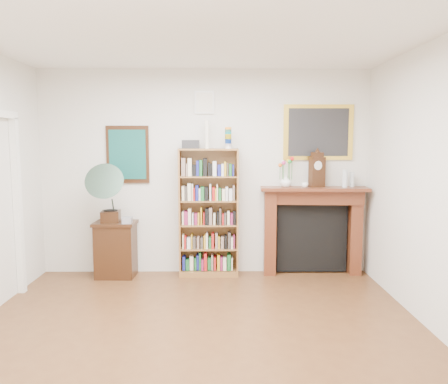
# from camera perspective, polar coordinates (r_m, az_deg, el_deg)

# --- Properties ---
(room) EXTENTS (4.51, 5.01, 2.81)m
(room) POSITION_cam_1_polar(r_m,az_deg,el_deg) (3.53, -3.91, -0.42)
(room) COLOR #502E18
(room) RESTS_ON ground
(teal_poster) EXTENTS (0.58, 0.04, 0.78)m
(teal_poster) POSITION_cam_1_polar(r_m,az_deg,el_deg) (6.11, -12.47, 4.81)
(teal_poster) COLOR black
(teal_poster) RESTS_ON back_wall
(small_picture) EXTENTS (0.26, 0.04, 0.30)m
(small_picture) POSITION_cam_1_polar(r_m,az_deg,el_deg) (6.00, -2.59, 11.61)
(small_picture) COLOR white
(small_picture) RESTS_ON back_wall
(gilt_painting) EXTENTS (0.95, 0.04, 0.75)m
(gilt_painting) POSITION_cam_1_polar(r_m,az_deg,el_deg) (6.13, 12.21, 7.62)
(gilt_painting) COLOR yellow
(gilt_painting) RESTS_ON back_wall
(bookshelf) EXTENTS (0.80, 0.28, 2.00)m
(bookshelf) POSITION_cam_1_polar(r_m,az_deg,el_deg) (5.90, -2.02, -1.76)
(bookshelf) COLOR brown
(bookshelf) RESTS_ON floor
(side_cabinet) EXTENTS (0.56, 0.42, 0.75)m
(side_cabinet) POSITION_cam_1_polar(r_m,az_deg,el_deg) (6.12, -13.94, -7.28)
(side_cabinet) COLOR black
(side_cabinet) RESTS_ON floor
(fireplace) EXTENTS (1.45, 0.42, 1.21)m
(fireplace) POSITION_cam_1_polar(r_m,az_deg,el_deg) (6.13, 11.47, -3.93)
(fireplace) COLOR #452010
(fireplace) RESTS_ON floor
(gramophone) EXTENTS (0.54, 0.65, 0.79)m
(gramophone) POSITION_cam_1_polar(r_m,az_deg,el_deg) (5.88, -15.01, 0.29)
(gramophone) COLOR black
(gramophone) RESTS_ON side_cabinet
(cd_stack) EXTENTS (0.12, 0.12, 0.08)m
(cd_stack) POSITION_cam_1_polar(r_m,az_deg,el_deg) (5.89, -12.53, -3.63)
(cd_stack) COLOR #ADADB9
(cd_stack) RESTS_ON side_cabinet
(mantel_clock) EXTENTS (0.23, 0.17, 0.47)m
(mantel_clock) POSITION_cam_1_polar(r_m,az_deg,el_deg) (6.03, 12.05, 2.79)
(mantel_clock) COLOR black
(mantel_clock) RESTS_ON fireplace
(flower_vase) EXTENTS (0.15, 0.15, 0.16)m
(flower_vase) POSITION_cam_1_polar(r_m,az_deg,el_deg) (5.97, 8.07, 1.41)
(flower_vase) COLOR white
(flower_vase) RESTS_ON fireplace
(teacup) EXTENTS (0.10, 0.10, 0.07)m
(teacup) POSITION_cam_1_polar(r_m,az_deg,el_deg) (5.94, 10.51, 0.92)
(teacup) COLOR white
(teacup) RESTS_ON fireplace
(bottle_left) EXTENTS (0.07, 0.07, 0.24)m
(bottle_left) POSITION_cam_1_polar(r_m,az_deg,el_deg) (6.07, 15.51, 1.72)
(bottle_left) COLOR silver
(bottle_left) RESTS_ON fireplace
(bottle_right) EXTENTS (0.06, 0.06, 0.20)m
(bottle_right) POSITION_cam_1_polar(r_m,az_deg,el_deg) (6.17, 16.37, 1.58)
(bottle_right) COLOR silver
(bottle_right) RESTS_ON fireplace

